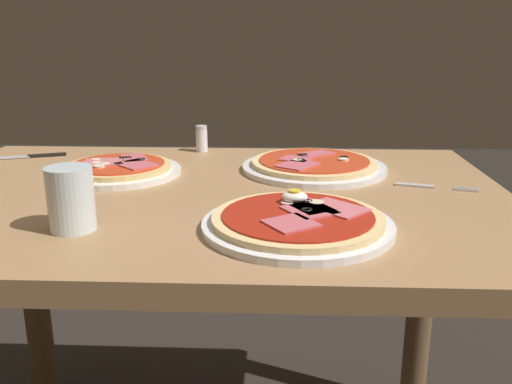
% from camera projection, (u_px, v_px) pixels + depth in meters
% --- Properties ---
extents(dining_table, '(1.19, 0.81, 0.75)m').
position_uv_depth(dining_table, '(206.00, 248.00, 1.12)').
color(dining_table, '#9E754C').
rests_on(dining_table, ground).
extents(pizza_foreground, '(0.30, 0.30, 0.05)m').
position_uv_depth(pizza_foreground, '(298.00, 221.00, 0.88)').
color(pizza_foreground, white).
rests_on(pizza_foreground, dining_table).
extents(pizza_across_left, '(0.32, 0.32, 0.03)m').
position_uv_depth(pizza_across_left, '(314.00, 165.00, 1.24)').
color(pizza_across_left, white).
rests_on(pizza_across_left, dining_table).
extents(pizza_across_right, '(0.27, 0.27, 0.03)m').
position_uv_depth(pizza_across_right, '(118.00, 169.00, 1.21)').
color(pizza_across_right, white).
rests_on(pizza_across_right, dining_table).
extents(water_glass_near, '(0.07, 0.07, 0.10)m').
position_uv_depth(water_glass_near, '(71.00, 203.00, 0.87)').
color(water_glass_near, silver).
rests_on(water_glass_near, dining_table).
extents(fork, '(0.16, 0.06, 0.00)m').
position_uv_depth(fork, '(429.00, 187.00, 1.11)').
color(fork, silver).
rests_on(fork, dining_table).
extents(knife, '(0.19, 0.08, 0.01)m').
position_uv_depth(knife, '(30.00, 156.00, 1.37)').
color(knife, silver).
rests_on(knife, dining_table).
extents(salt_shaker, '(0.03, 0.03, 0.07)m').
position_uv_depth(salt_shaker, '(202.00, 139.00, 1.42)').
color(salt_shaker, white).
rests_on(salt_shaker, dining_table).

